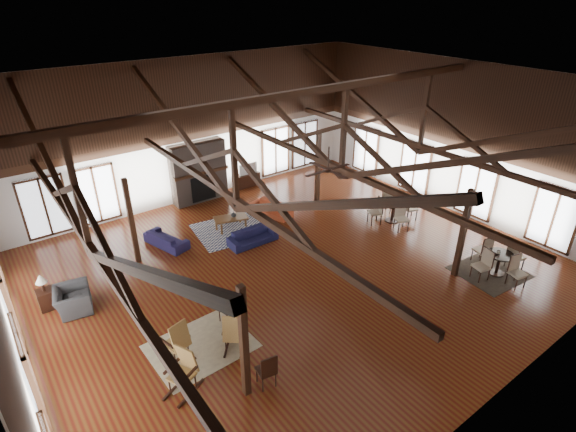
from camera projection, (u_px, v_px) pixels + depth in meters
floor at (293, 267)px, 15.07m from camera, size 16.00×16.00×0.00m
ceiling at (294, 85)px, 12.31m from camera, size 16.00×14.00×0.02m
wall_back at (191, 132)px, 18.67m from camera, size 16.00×0.02×6.00m
wall_front at (511, 301)px, 8.71m from camera, size 16.00×0.02×6.00m
wall_right at (452, 138)px, 17.94m from camera, size 0.02×14.00×6.00m
roof_truss at (293, 153)px, 13.22m from camera, size 15.60×14.07×3.14m
post_grid at (293, 228)px, 14.37m from camera, size 8.16×7.16×3.05m
fireplace at (199, 172)px, 19.22m from camera, size 2.50×0.69×2.60m
ceiling_fan at (328, 169)px, 12.91m from camera, size 1.60×1.60×0.75m
sofa_navy_front at (253, 237)px, 16.37m from camera, size 1.83×0.74×0.53m
sofa_navy_left at (166, 239)px, 16.23m from camera, size 1.90×1.17×0.52m
sofa_orange at (271, 208)px, 18.42m from camera, size 1.95×1.21×0.53m
coffee_table at (231, 219)px, 17.28m from camera, size 1.39×0.97×0.48m
vase at (234, 214)px, 17.25m from camera, size 0.26×0.26×0.21m
armchair at (73, 300)px, 12.96m from camera, size 1.25×1.14×0.71m
side_table_lamp at (46, 295)px, 13.00m from camera, size 0.45×0.45×1.16m
rocking_chair_a at (178, 342)px, 11.16m from camera, size 0.69×0.99×1.16m
rocking_chair_b at (234, 334)px, 11.44m from camera, size 0.93×0.97×1.14m
rocking_chair_c at (184, 370)px, 10.34m from camera, size 1.05×0.84×1.19m
side_chair_a at (225, 306)px, 12.33m from camera, size 0.50×0.50×1.03m
side_chair_b at (268, 369)px, 10.35m from camera, size 0.47×0.47×0.98m
cafe_table_near at (499, 260)px, 14.53m from camera, size 2.02×2.02×1.03m
cafe_table_far at (393, 209)px, 17.78m from camera, size 2.06×2.06×1.06m
cup_near at (498, 252)px, 14.42m from camera, size 0.18×0.18×0.11m
cup_far at (394, 204)px, 17.55m from camera, size 0.13×0.13×0.10m
tv_console at (247, 180)px, 21.03m from camera, size 1.21×0.45×0.60m
television at (247, 168)px, 20.79m from camera, size 0.92×0.15×0.53m
rug_tan at (201, 346)px, 11.79m from camera, size 2.63×2.10×0.01m
rug_navy at (237, 228)px, 17.46m from camera, size 3.44×2.76×0.01m
rug_dark at (489, 272)px, 14.82m from camera, size 2.27×2.10×0.01m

